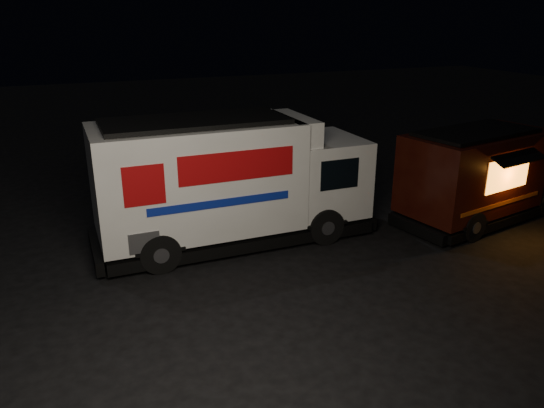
{
  "coord_description": "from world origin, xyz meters",
  "views": [
    {
      "loc": [
        -4.14,
        -9.46,
        5.78
      ],
      "look_at": [
        0.61,
        2.0,
        1.28
      ],
      "focal_mm": 35.0,
      "sensor_mm": 36.0,
      "label": 1
    }
  ],
  "objects": [
    {
      "name": "ground",
      "position": [
        0.0,
        0.0,
        0.0
      ],
      "size": [
        80.0,
        80.0,
        0.0
      ],
      "primitive_type": "plane",
      "color": "black",
      "rests_on": "ground"
    },
    {
      "name": "white_truck",
      "position": [
        -0.01,
        3.04,
        1.68
      ],
      "size": [
        7.41,
        2.55,
        3.35
      ],
      "primitive_type": null,
      "rotation": [
        0.0,
        0.0,
        -0.0
      ],
      "color": "white",
      "rests_on": "ground"
    },
    {
      "name": "red_truck",
      "position": [
        7.35,
        1.81,
        1.36
      ],
      "size": [
        6.15,
        3.2,
        2.73
      ],
      "primitive_type": null,
      "rotation": [
        0.0,
        0.0,
        0.19
      ],
      "color": "black",
      "rests_on": "ground"
    }
  ]
}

